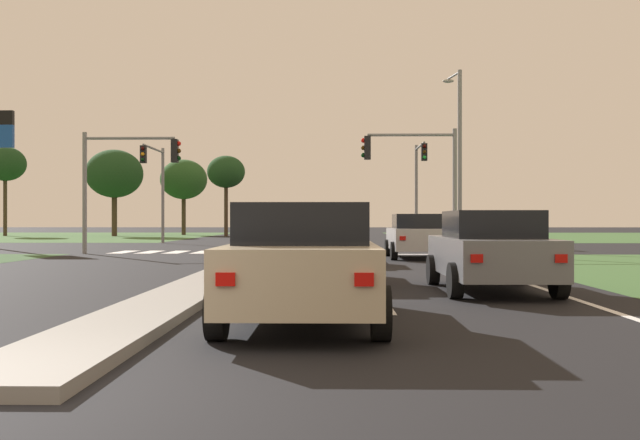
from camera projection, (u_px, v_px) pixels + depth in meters
The scene contains 34 objects.
ground_plane at pixel (281, 248), 35.22m from camera, with size 200.00×200.00×0.00m, color black.
grass_verge_far_left at pixel (7, 236), 60.20m from camera, with size 35.00×35.00×0.01m, color #385B2D.
grass_verge_far_right at pixel (603, 236), 59.24m from camera, with size 35.00×35.00×0.01m, color #385B2D.
median_island_near at pixel (220, 277), 16.23m from camera, with size 1.20×22.00×0.14m, color gray.
median_island_far at pixel (303, 235), 60.22m from camera, with size 1.20×36.00×0.14m, color gray.
lane_dash_near at pixel (387, 307), 11.13m from camera, with size 0.14×2.00×0.01m, color silver.
lane_dash_second at pixel (368, 276), 17.13m from camera, with size 0.14×2.00×0.01m, color silver.
lane_dash_third at pixel (359, 262), 23.12m from camera, with size 0.14×2.00×0.01m, color silver.
edge_line_right at pixel (505, 276), 17.10m from camera, with size 0.14×24.00×0.01m, color silver.
stop_bar_near at pixel (362, 254), 28.15m from camera, with size 6.40×0.50×0.01m, color silver.
crosswalk_bar_near at pixel (124, 252), 30.15m from camera, with size 0.70×2.80×0.01m, color silver.
crosswalk_bar_second at pixel (150, 252), 30.12m from camera, with size 0.70×2.80×0.01m, color silver.
crosswalk_bar_third at pixel (177, 252), 30.10m from camera, with size 0.70×2.80×0.01m, color silver.
crosswalk_bar_fourth at pixel (203, 252), 30.08m from camera, with size 0.70×2.80×0.01m, color silver.
crosswalk_bar_fifth at pixel (230, 252), 30.06m from camera, with size 0.70×2.80×0.01m, color silver.
crosswalk_bar_sixth at pixel (257, 252), 30.04m from camera, with size 0.70×2.80×0.01m, color silver.
crosswalk_bar_seventh at pixel (283, 252), 30.02m from camera, with size 0.70×2.80×0.01m, color silver.
crosswalk_bar_eighth at pixel (310, 252), 29.99m from camera, with size 0.70×2.80×0.01m, color silver.
car_maroon_near at pixel (322, 248), 15.67m from camera, with size 2.03×4.43×1.48m.
car_white_second at pixel (327, 239), 22.58m from camera, with size 1.99×4.61×1.51m.
car_grey_third at pixel (490, 250), 13.57m from camera, with size 2.03×4.29×1.56m.
car_silver_fifth at pixel (417, 236), 25.42m from camera, with size 2.09×4.28×1.60m.
car_beige_sixth at pixel (304, 262), 9.39m from camera, with size 2.10×4.51×1.60m.
car_navy_seventh at pixel (270, 228), 53.80m from camera, with size 2.07×4.37×1.50m.
traffic_signal_near_right at pixel (419, 168), 28.51m from camera, with size 3.91×0.32×5.12m.
traffic_signal_far_left at pixel (156, 176), 40.31m from camera, with size 0.32×4.66×5.71m.
traffic_signal_far_right at pixel (419, 175), 40.32m from camera, with size 0.32×3.97×5.87m.
traffic_signal_near_left at pixel (122, 170), 28.74m from camera, with size 4.08×0.32×5.01m.
street_lamp_second at pixel (459, 149), 33.20m from camera, with size 0.66×1.85×8.49m.
pedestrian_at_median at pixel (296, 222), 47.17m from camera, with size 0.34×0.34×1.81m.
treeline_near at pixel (5, 164), 61.06m from camera, with size 3.54×3.54×7.82m.
treeline_second at pixel (114, 174), 60.09m from camera, with size 4.86×4.86×7.45m.
treeline_third at pixel (184, 180), 65.41m from camera, with size 4.37×4.37×7.06m.
treeline_fourth at pixel (226, 172), 59.68m from camera, with size 3.23×3.23×6.89m.
Camera 1 is at (2.64, -5.18, 1.38)m, focal length 39.27 mm.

